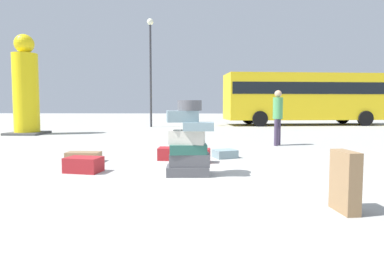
{
  "coord_description": "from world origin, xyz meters",
  "views": [
    {
      "loc": [
        0.2,
        -5.65,
        1.29
      ],
      "look_at": [
        -0.12,
        2.01,
        0.73
      ],
      "focal_mm": 30.38,
      "sensor_mm": 36.0,
      "label": 1
    }
  ],
  "objects_px": {
    "suitcase_maroon_behind_tower": "(84,165)",
    "suitcase_tower": "(188,143)",
    "suitcase_slate_left_side": "(225,154)",
    "parked_bus": "(305,96)",
    "lamp_post": "(150,57)",
    "suitcase_maroon_foreground_far": "(197,155)",
    "suitcase_maroon_upright_blue": "(169,154)",
    "yellow_dummy_statue": "(26,90)",
    "suitcase_brown_white_trunk": "(84,157)",
    "person_bearded_onlooker": "(278,113)",
    "suitcase_brown_right_side": "(345,182)"
  },
  "relations": [
    {
      "from": "lamp_post",
      "to": "suitcase_brown_right_side",
      "type": "bearing_deg",
      "value": -71.79
    },
    {
      "from": "suitcase_slate_left_side",
      "to": "suitcase_maroon_foreground_far",
      "type": "height_order",
      "value": "suitcase_maroon_foreground_far"
    },
    {
      "from": "suitcase_brown_right_side",
      "to": "person_bearded_onlooker",
      "type": "distance_m",
      "value": 6.4
    },
    {
      "from": "yellow_dummy_statue",
      "to": "suitcase_tower",
      "type": "bearing_deg",
      "value": -46.65
    },
    {
      "from": "suitcase_brown_white_trunk",
      "to": "parked_bus",
      "type": "bearing_deg",
      "value": 56.83
    },
    {
      "from": "suitcase_brown_white_trunk",
      "to": "suitcase_slate_left_side",
      "type": "bearing_deg",
      "value": 11.86
    },
    {
      "from": "suitcase_maroon_behind_tower",
      "to": "suitcase_tower",
      "type": "bearing_deg",
      "value": 4.4
    },
    {
      "from": "suitcase_maroon_foreground_far",
      "to": "lamp_post",
      "type": "distance_m",
      "value": 12.23
    },
    {
      "from": "suitcase_maroon_foreground_far",
      "to": "suitcase_brown_right_side",
      "type": "bearing_deg",
      "value": -55.91
    },
    {
      "from": "suitcase_brown_right_side",
      "to": "person_bearded_onlooker",
      "type": "height_order",
      "value": "person_bearded_onlooker"
    },
    {
      "from": "suitcase_maroon_upright_blue",
      "to": "parked_bus",
      "type": "xyz_separation_m",
      "value": [
        7.04,
        13.16,
        1.69
      ]
    },
    {
      "from": "suitcase_maroon_foreground_far",
      "to": "suitcase_maroon_behind_tower",
      "type": "relative_size",
      "value": 0.86
    },
    {
      "from": "suitcase_maroon_upright_blue",
      "to": "suitcase_brown_white_trunk",
      "type": "distance_m",
      "value": 1.94
    },
    {
      "from": "suitcase_brown_right_side",
      "to": "lamp_post",
      "type": "bearing_deg",
      "value": 100.12
    },
    {
      "from": "suitcase_slate_left_side",
      "to": "parked_bus",
      "type": "bearing_deg",
      "value": 42.31
    },
    {
      "from": "parked_bus",
      "to": "suitcase_maroon_upright_blue",
      "type": "bearing_deg",
      "value": -125.12
    },
    {
      "from": "suitcase_tower",
      "to": "yellow_dummy_statue",
      "type": "xyz_separation_m",
      "value": [
        -7.36,
        7.79,
        1.3
      ]
    },
    {
      "from": "suitcase_maroon_behind_tower",
      "to": "yellow_dummy_statue",
      "type": "xyz_separation_m",
      "value": [
        -5.35,
        7.61,
        1.74
      ]
    },
    {
      "from": "suitcase_tower",
      "to": "suitcase_brown_right_side",
      "type": "xyz_separation_m",
      "value": [
        1.97,
        -1.94,
        -0.22
      ]
    },
    {
      "from": "suitcase_tower",
      "to": "parked_bus",
      "type": "relative_size",
      "value": 0.13
    },
    {
      "from": "suitcase_slate_left_side",
      "to": "suitcase_maroon_behind_tower",
      "type": "xyz_separation_m",
      "value": [
        -2.79,
        -1.77,
        0.05
      ]
    },
    {
      "from": "yellow_dummy_statue",
      "to": "suitcase_slate_left_side",
      "type": "bearing_deg",
      "value": -35.63
    },
    {
      "from": "suitcase_maroon_behind_tower",
      "to": "lamp_post",
      "type": "bearing_deg",
      "value": 103.4
    },
    {
      "from": "suitcase_maroon_foreground_far",
      "to": "person_bearded_onlooker",
      "type": "distance_m",
      "value": 4.04
    },
    {
      "from": "yellow_dummy_statue",
      "to": "lamp_post",
      "type": "xyz_separation_m",
      "value": [
        4.56,
        4.75,
        2.07
      ]
    },
    {
      "from": "suitcase_maroon_behind_tower",
      "to": "lamp_post",
      "type": "xyz_separation_m",
      "value": [
        -0.79,
        12.36,
        3.82
      ]
    },
    {
      "from": "person_bearded_onlooker",
      "to": "suitcase_brown_right_side",
      "type": "bearing_deg",
      "value": 28.54
    },
    {
      "from": "parked_bus",
      "to": "lamp_post",
      "type": "relative_size",
      "value": 1.67
    },
    {
      "from": "suitcase_tower",
      "to": "suitcase_maroon_upright_blue",
      "type": "distance_m",
      "value": 1.79
    },
    {
      "from": "suitcase_maroon_upright_blue",
      "to": "lamp_post",
      "type": "bearing_deg",
      "value": 103.62
    },
    {
      "from": "suitcase_slate_left_side",
      "to": "suitcase_maroon_foreground_far",
      "type": "bearing_deg",
      "value": -158.35
    },
    {
      "from": "suitcase_maroon_upright_blue",
      "to": "suitcase_maroon_behind_tower",
      "type": "xyz_separation_m",
      "value": [
        -1.48,
        -1.46,
        0.0
      ]
    },
    {
      "from": "suitcase_brown_white_trunk",
      "to": "suitcase_maroon_behind_tower",
      "type": "relative_size",
      "value": 1.14
    },
    {
      "from": "suitcase_maroon_foreground_far",
      "to": "suitcase_maroon_behind_tower",
      "type": "height_order",
      "value": "suitcase_maroon_foreground_far"
    },
    {
      "from": "suitcase_tower",
      "to": "suitcase_slate_left_side",
      "type": "xyz_separation_m",
      "value": [
        0.78,
        1.96,
        -0.49
      ]
    },
    {
      "from": "suitcase_brown_right_side",
      "to": "suitcase_maroon_foreground_far",
      "type": "relative_size",
      "value": 1.31
    },
    {
      "from": "suitcase_maroon_upright_blue",
      "to": "suitcase_brown_right_side",
      "type": "height_order",
      "value": "suitcase_brown_right_side"
    },
    {
      "from": "suitcase_slate_left_side",
      "to": "parked_bus",
      "type": "relative_size",
      "value": 0.05
    },
    {
      "from": "parked_bus",
      "to": "suitcase_brown_white_trunk",
      "type": "bearing_deg",
      "value": -130.5
    },
    {
      "from": "suitcase_slate_left_side",
      "to": "suitcase_maroon_foreground_far",
      "type": "xyz_separation_m",
      "value": [
        -0.65,
        -0.66,
        0.06
      ]
    },
    {
      "from": "person_bearded_onlooker",
      "to": "lamp_post",
      "type": "bearing_deg",
      "value": -112.83
    },
    {
      "from": "suitcase_brown_white_trunk",
      "to": "person_bearded_onlooker",
      "type": "relative_size",
      "value": 0.43
    },
    {
      "from": "suitcase_tower",
      "to": "suitcase_brown_white_trunk",
      "type": "height_order",
      "value": "suitcase_tower"
    },
    {
      "from": "person_bearded_onlooker",
      "to": "suitcase_brown_white_trunk",
      "type": "bearing_deg",
      "value": -24.34
    },
    {
      "from": "suitcase_maroon_upright_blue",
      "to": "person_bearded_onlooker",
      "type": "distance_m",
      "value": 4.23
    },
    {
      "from": "suitcase_brown_white_trunk",
      "to": "suitcase_maroon_behind_tower",
      "type": "xyz_separation_m",
      "value": [
        0.43,
        -1.12,
        0.03
      ]
    },
    {
      "from": "suitcase_maroon_upright_blue",
      "to": "yellow_dummy_statue",
      "type": "relative_size",
      "value": 0.12
    },
    {
      "from": "suitcase_tower",
      "to": "suitcase_maroon_foreground_far",
      "type": "xyz_separation_m",
      "value": [
        0.13,
        1.3,
        -0.43
      ]
    },
    {
      "from": "suitcase_tower",
      "to": "suitcase_maroon_foreground_far",
      "type": "height_order",
      "value": "suitcase_tower"
    },
    {
      "from": "suitcase_slate_left_side",
      "to": "lamp_post",
      "type": "xyz_separation_m",
      "value": [
        -3.57,
        10.59,
        3.86
      ]
    }
  ]
}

